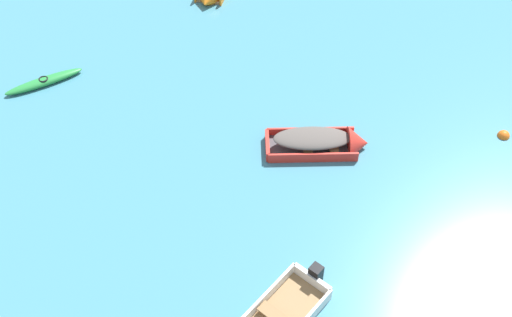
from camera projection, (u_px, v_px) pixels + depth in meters
The scene contains 3 objects.
kayak_green_back_row_center at pixel (44, 81), 25.76m from camera, with size 3.07×1.87×0.30m.
rowboat_red_far_right at pixel (329, 142), 23.22m from camera, with size 3.77×1.48×1.25m.
mooring_buoy_trailing at pixel (503, 136), 23.87m from camera, with size 0.46×0.46×0.46m, color orange.
Camera 1 is at (-0.87, 9.32, 16.98)m, focal length 44.97 mm.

